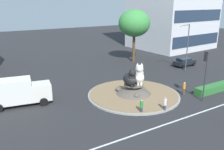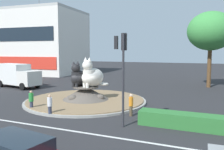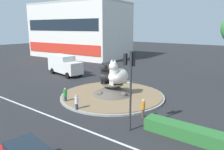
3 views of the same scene
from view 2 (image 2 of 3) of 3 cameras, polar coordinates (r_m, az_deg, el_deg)
name	(u,v)px [view 2 (image 2 of 3)]	position (r m, az deg, el deg)	size (l,w,h in m)	color
ground_plane	(86,102)	(22.54, -6.29, -6.38)	(160.00, 160.00, 0.00)	#28282B
lane_centreline	(28,124)	(16.62, -19.42, -11.07)	(112.00, 0.20, 0.01)	silver
roundabout_island	(86,97)	(22.46, -6.30, -5.29)	(11.24, 11.24, 1.46)	gray
cat_statue_black	(79,77)	(22.36, -8.04, -0.48)	(1.43, 2.30, 2.35)	black
cat_statue_white	(92,76)	(21.88, -4.86, -0.22)	(2.44, 2.81, 2.73)	silver
traffic_light_mast	(122,59)	(14.58, 2.50, 3.80)	(0.71, 0.61, 5.82)	#2D2D33
shophouse_block	(28,43)	(55.59, -19.52, 7.35)	(24.45, 14.96, 18.02)	silver
clipped_hedge_strip	(188,121)	(15.53, 17.70, -10.49)	(6.00, 1.20, 0.90)	#2D7033
broadleaf_tree_behind_island	(211,31)	(33.45, 22.61, 9.67)	(5.87, 5.87, 9.80)	brown
pedestrian_orange_shirt	(131,104)	(17.43, 4.59, -7.04)	(0.31, 0.31, 1.63)	brown
pedestrian_green_shirt	(31,100)	(20.08, -18.83, -5.72)	(0.36, 0.36, 1.60)	#33384C
pedestrian_white_shirt	(50,105)	(17.92, -14.71, -6.93)	(0.34, 0.34, 1.61)	#33384C
delivery_box_truck	(16,75)	(33.48, -22.00, 0.02)	(7.23, 3.44, 3.05)	silver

